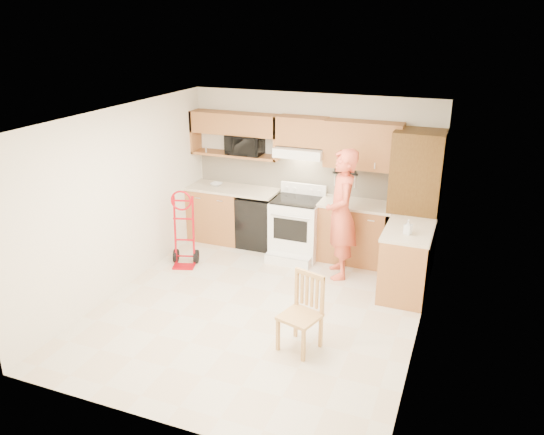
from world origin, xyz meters
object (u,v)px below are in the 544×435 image
Objects in this scene: range at (296,224)px; person at (341,214)px; dining_chair at (300,314)px; hand_truck at (183,232)px; microwave at (245,145)px.

range is 0.98m from person.
hand_truck is at bearing 164.53° from dining_chair.
microwave is 0.53× the size of range.
range is at bearing 15.61° from hand_truck.
microwave is 1.52m from range.
dining_chair is at bearing -56.83° from microwave.
dining_chair is (0.05, -1.99, -0.50)m from person.
dining_chair is at bearing -70.04° from range.
hand_truck is (-2.28, -0.54, -0.41)m from person.
person is at bearing -23.30° from microwave.
microwave reaches higher than range.
range is 2.53m from dining_chair.
dining_chair is (1.86, -2.72, -1.20)m from microwave.
range is (1.00, -0.34, -1.10)m from microwave.
microwave reaches higher than hand_truck.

